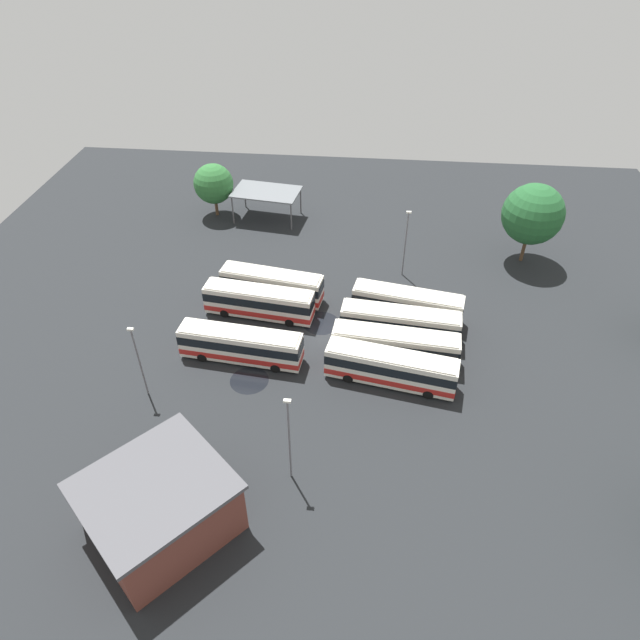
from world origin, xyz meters
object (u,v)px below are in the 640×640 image
(bus_row0_slot0, at_px, (241,345))
(bus_row0_slot2, at_px, (259,302))
(bus_row1_slot1, at_px, (395,346))
(lamp_post_near_entrance, at_px, (289,437))
(bus_row1_slot3, at_px, (407,305))
(lamp_post_far_corner, at_px, (406,241))
(bus_row1_slot2, at_px, (400,324))
(lamp_post_mid_lot, at_px, (139,359))
(bus_row1_slot0, at_px, (391,368))
(bus_row0_slot3, at_px, (272,285))
(maintenance_shelter, at_px, (266,193))
(tree_north_edge, at_px, (214,184))
(depot_building, at_px, (159,506))
(tree_northwest, at_px, (533,214))

(bus_row0_slot0, relative_size, bus_row0_slot2, 1.02)
(bus_row1_slot1, bearing_deg, lamp_post_near_entrance, -119.58)
(bus_row0_slot2, distance_m, bus_row1_slot3, 16.29)
(lamp_post_far_corner, bearing_deg, bus_row1_slot2, -92.66)
(lamp_post_mid_lot, bearing_deg, bus_row0_slot2, 56.79)
(bus_row1_slot0, distance_m, bus_row1_slot3, 10.30)
(lamp_post_near_entrance, bearing_deg, lamp_post_mid_lot, 152.19)
(bus_row1_slot0, xyz_separation_m, bus_row1_slot3, (1.78, 10.15, -0.00))
(bus_row0_slot3, relative_size, lamp_post_mid_lot, 1.48)
(bus_row1_slot3, xyz_separation_m, maintenance_shelter, (-19.23, 21.24, 2.04))
(bus_row1_slot2, bearing_deg, bus_row1_slot3, 76.23)
(bus_row0_slot3, distance_m, maintenance_shelter, 19.51)
(bus_row1_slot2, xyz_separation_m, lamp_post_far_corner, (0.56, 12.04, 2.85))
(bus_row0_slot2, xyz_separation_m, tree_north_edge, (-10.44, 22.54, 2.90))
(bus_row0_slot2, relative_size, lamp_post_near_entrance, 1.35)
(bus_row0_slot0, height_order, bus_row1_slot3, same)
(depot_building, relative_size, maintenance_shelter, 1.38)
(bus_row1_slot0, xyz_separation_m, bus_row1_slot1, (0.43, 3.21, 0.00))
(lamp_post_near_entrance, height_order, tree_north_edge, lamp_post_near_entrance)
(bus_row1_slot2, height_order, depot_building, depot_building)
(bus_row0_slot0, distance_m, bus_row1_slot2, 16.69)
(bus_row1_slot1, distance_m, lamp_post_near_entrance, 17.45)
(bus_row0_slot2, distance_m, lamp_post_far_corner, 18.93)
(bus_row1_slot0, relative_size, tree_north_edge, 1.69)
(depot_building, distance_m, tree_north_edge, 49.49)
(bus_row1_slot1, height_order, maintenance_shelter, maintenance_shelter)
(bus_row1_slot2, bearing_deg, bus_row0_slot0, -162.76)
(lamp_post_mid_lot, relative_size, tree_north_edge, 1.07)
(bus_row0_slot3, height_order, lamp_post_near_entrance, lamp_post_near_entrance)
(bus_row1_slot3, height_order, depot_building, depot_building)
(lamp_post_far_corner, bearing_deg, bus_row0_slot0, -134.18)
(bus_row0_slot0, bearing_deg, bus_row1_slot1, 5.14)
(bus_row1_slot0, distance_m, bus_row1_slot2, 6.84)
(depot_building, bearing_deg, maintenance_shelter, 90.58)
(bus_row1_slot3, distance_m, tree_north_edge, 34.38)
(bus_row1_slot1, height_order, lamp_post_near_entrance, lamp_post_near_entrance)
(depot_building, distance_m, tree_northwest, 53.02)
(bus_row0_slot2, xyz_separation_m, bus_row1_slot3, (16.26, 1.07, -0.00))
(bus_row1_slot2, relative_size, lamp_post_near_entrance, 1.38)
(bus_row0_slot0, distance_m, lamp_post_mid_lot, 10.12)
(bus_row0_slot2, distance_m, bus_row1_slot1, 16.02)
(lamp_post_near_entrance, bearing_deg, bus_row0_slot2, 107.17)
(bus_row0_slot2, xyz_separation_m, bus_row1_slot0, (14.47, -9.08, 0.00))
(depot_building, bearing_deg, bus_row0_slot0, 84.09)
(lamp_post_mid_lot, bearing_deg, tree_northwest, 34.68)
(bus_row1_slot2, height_order, tree_northwest, tree_northwest)
(bus_row1_slot1, height_order, tree_northwest, tree_northwest)
(bus_row0_slot0, bearing_deg, lamp_post_mid_lot, -144.45)
(bus_row1_slot0, relative_size, lamp_post_near_entrance, 1.40)
(bus_row1_slot1, relative_size, depot_building, 0.95)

